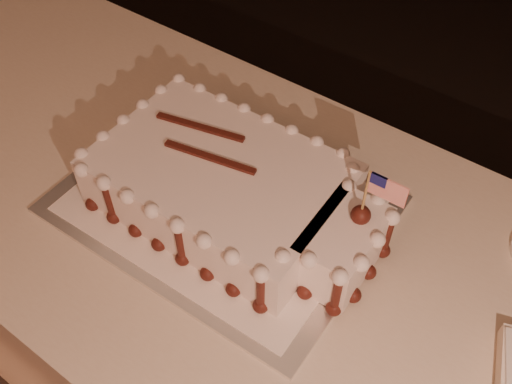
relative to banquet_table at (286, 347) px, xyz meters
The scene contains 4 objects.
banquet_table is the anchor object (origin of this frame).
cake_board 0.42m from the banquet_table, behind, with size 0.59×0.44×0.01m, color silver.
doily 0.42m from the banquet_table, behind, with size 0.52×0.40×0.00m, color white.
sheet_cake 0.46m from the banquet_table, behind, with size 0.56×0.33×0.22m.
Camera 1 is at (0.29, 0.08, 1.59)m, focal length 40.00 mm.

